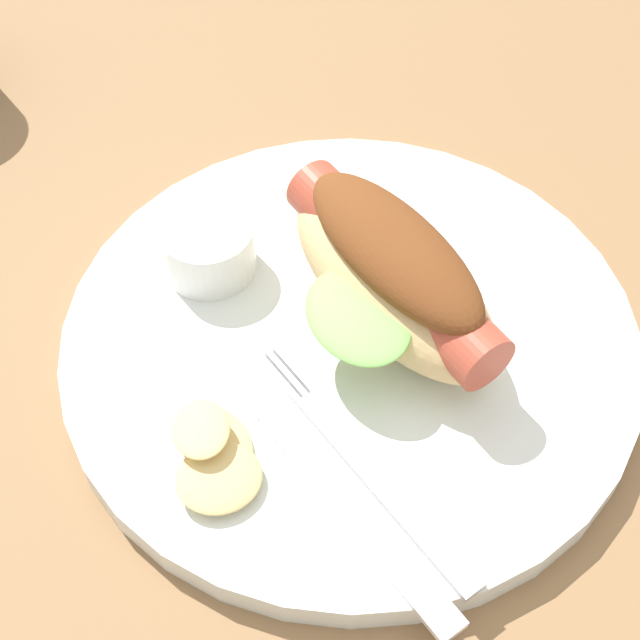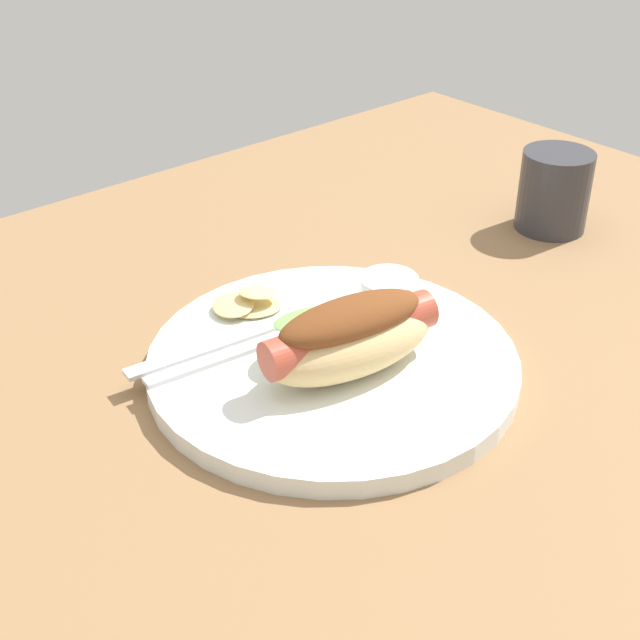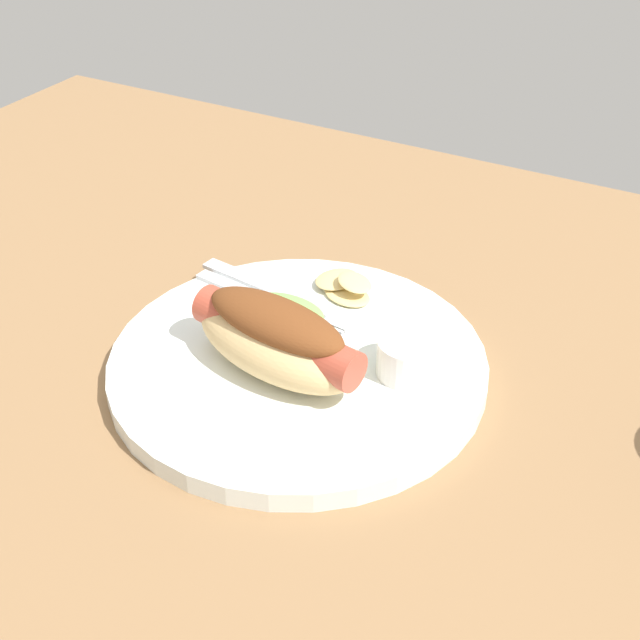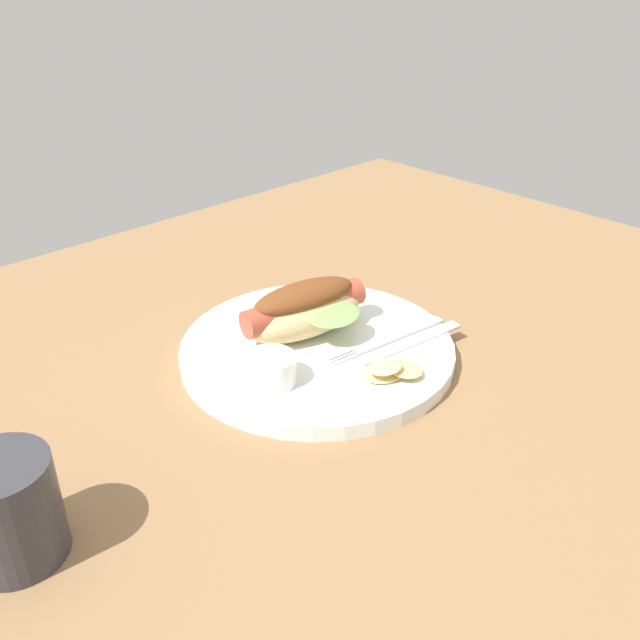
# 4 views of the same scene
# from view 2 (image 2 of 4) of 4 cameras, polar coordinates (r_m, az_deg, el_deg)

# --- Properties ---
(ground_plane) EXTENTS (1.20, 0.90, 0.02)m
(ground_plane) POSITION_cam_2_polar(r_m,az_deg,el_deg) (0.68, 0.61, -4.82)
(ground_plane) COLOR olive
(plate) EXTENTS (0.29, 0.29, 0.02)m
(plate) POSITION_cam_2_polar(r_m,az_deg,el_deg) (0.69, 0.83, -2.82)
(plate) COLOR white
(plate) RESTS_ON ground_plane
(hot_dog) EXTENTS (0.15, 0.10, 0.06)m
(hot_dog) POSITION_cam_2_polar(r_m,az_deg,el_deg) (0.65, 1.93, -1.03)
(hot_dog) COLOR #DBB77A
(hot_dog) RESTS_ON plate
(sauce_ramekin) EXTENTS (0.05, 0.05, 0.03)m
(sauce_ramekin) POSITION_cam_2_polar(r_m,az_deg,el_deg) (0.73, 4.48, 1.78)
(sauce_ramekin) COLOR white
(sauce_ramekin) RESTS_ON plate
(fork) EXTENTS (0.15, 0.03, 0.00)m
(fork) POSITION_cam_2_polar(r_m,az_deg,el_deg) (0.68, -5.75, -2.19)
(fork) COLOR silver
(fork) RESTS_ON plate
(knife) EXTENTS (0.14, 0.03, 0.00)m
(knife) POSITION_cam_2_polar(r_m,az_deg,el_deg) (0.69, -7.39, -1.82)
(knife) COLOR silver
(knife) RESTS_ON plate
(chips_pile) EXTENTS (0.07, 0.06, 0.02)m
(chips_pile) POSITION_cam_2_polar(r_m,az_deg,el_deg) (0.74, -4.68, 1.10)
(chips_pile) COLOR #E1C37B
(chips_pile) RESTS_ON plate
(drinking_cup) EXTENTS (0.07, 0.07, 0.08)m
(drinking_cup) POSITION_cam_2_polar(r_m,az_deg,el_deg) (0.93, 14.97, 8.10)
(drinking_cup) COLOR #333338
(drinking_cup) RESTS_ON ground_plane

